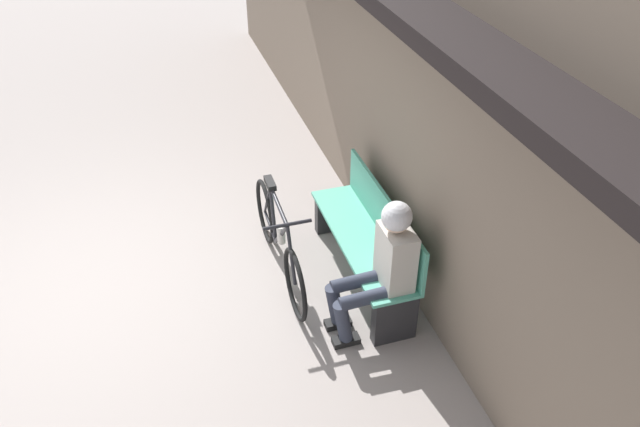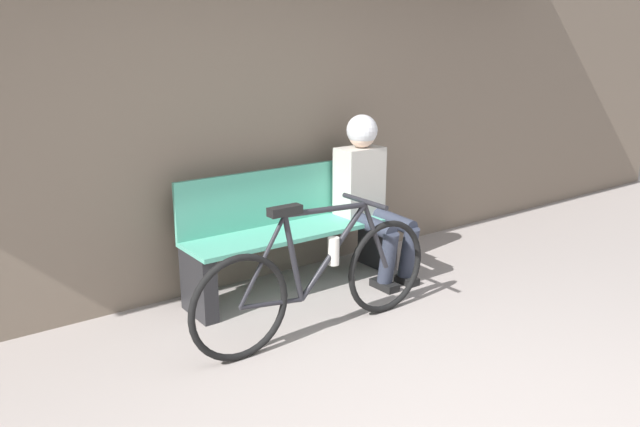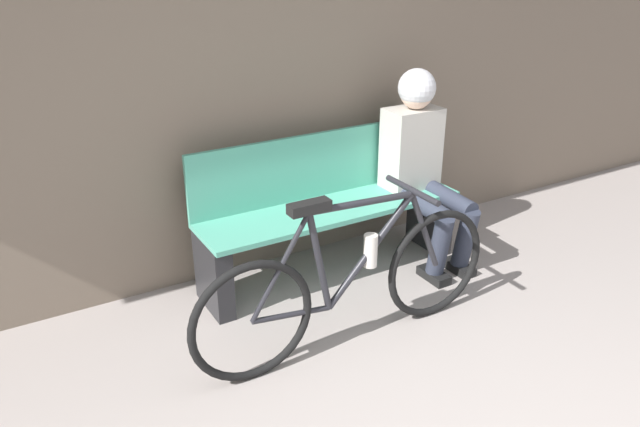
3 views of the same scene
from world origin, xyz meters
name	(u,v)px [view 2 (image 2 of 3)]	position (x,y,z in m)	size (l,w,h in m)	color
storefront_wall	(194,51)	(0.00, 2.56, 1.66)	(12.00, 0.56, 3.20)	#756656
park_bench_near	(292,234)	(0.53, 2.21, 0.40)	(1.63, 0.42, 0.85)	#51A88E
bicycle	(319,279)	(0.24, 1.49, 0.35)	(1.70, 0.40, 0.84)	black
person_seated	(368,185)	(1.13, 2.10, 0.69)	(0.34, 0.64, 1.21)	#2D3342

